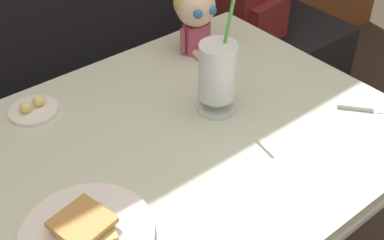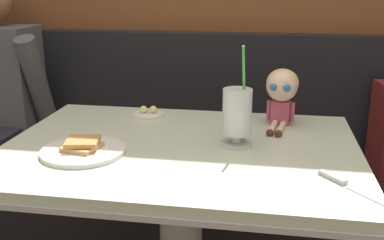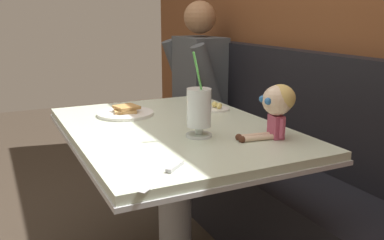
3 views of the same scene
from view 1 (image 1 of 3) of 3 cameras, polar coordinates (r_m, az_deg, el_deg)
name	(u,v)px [view 1 (image 1 of 3)]	position (r m, az deg, el deg)	size (l,w,h in m)	color
booth_bench	(63,142)	(1.84, -14.36, -2.36)	(2.60, 0.48, 1.00)	black
diner_table	(169,203)	(1.28, -2.66, -9.30)	(1.11, 0.81, 0.74)	beige
toast_plate	(86,232)	(0.97, -11.79, -12.27)	(0.25, 0.25, 0.04)	white
milkshake_glass	(217,74)	(1.19, 2.88, 5.15)	(0.10, 0.10, 0.31)	silver
butter_saucer	(33,109)	(1.29, -17.42, 1.17)	(0.12, 0.12, 0.04)	white
butter_knife	(369,109)	(1.31, 19.27, 1.23)	(0.16, 0.19, 0.01)	silver
seated_doll	(196,10)	(1.41, 0.41, 12.24)	(0.13, 0.23, 0.20)	#B74C6B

